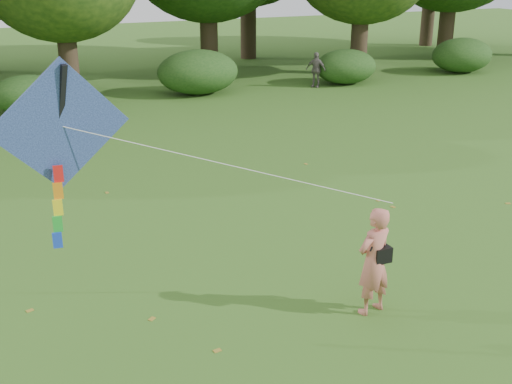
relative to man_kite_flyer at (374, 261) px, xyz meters
name	(u,v)px	position (x,y,z in m)	size (l,w,h in m)	color
ground	(371,300)	(0.22, 0.32, -0.93)	(100.00, 100.00, 0.00)	#265114
man_kite_flyer	(374,261)	(0.00, 0.00, 0.00)	(0.68, 0.44, 1.85)	#C26B5B
bystander_right	(316,70)	(8.55, 17.54, -0.14)	(0.92, 0.38, 1.56)	slate
crossbody_bag	(381,254)	(0.12, -0.03, 0.12)	(0.43, 0.20, 0.72)	black
flying_kite	(62,130)	(-4.48, 1.43, 2.32)	(5.76, 1.83, 2.89)	#2539A4
shrub_band	(112,82)	(-0.50, 17.92, -0.07)	(39.15, 3.22, 1.88)	#264919
fallen_leaves	(282,224)	(0.26, 3.92, -0.92)	(11.29, 9.85, 0.01)	olive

